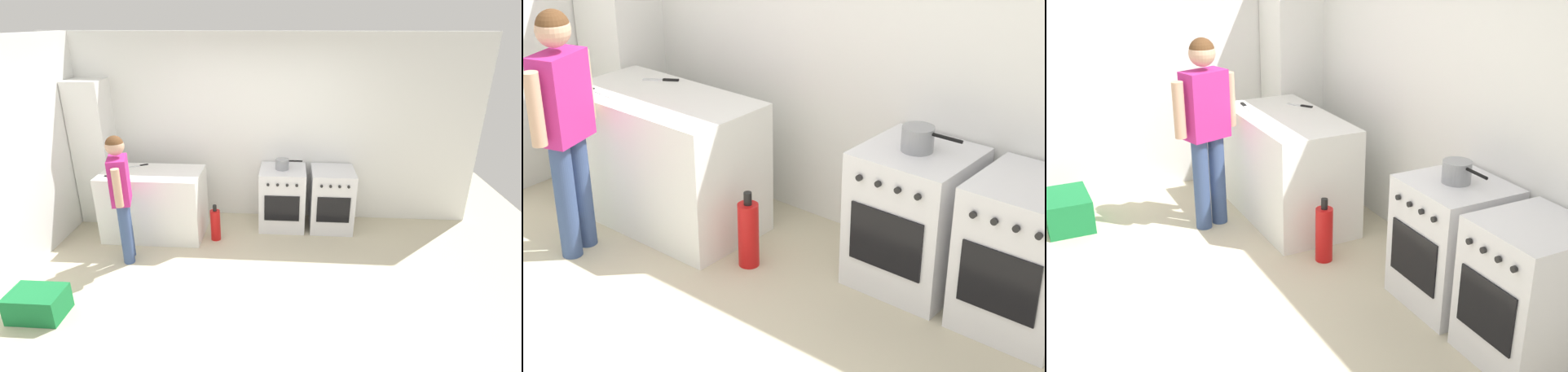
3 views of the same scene
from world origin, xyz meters
The scene contains 13 objects.
ground_plane centered at (0.00, 0.00, 0.00)m, with size 8.00×8.00×0.00m, color beige.
back_wall centered at (0.00, 1.95, 1.30)m, with size 6.00×0.10×2.60m, color white.
side_wall_left centered at (-2.60, 0.40, 1.30)m, with size 0.10×3.10×2.60m, color white.
counter_unit centered at (-1.35, 1.20, 0.45)m, with size 1.30×0.70×0.90m, color white.
oven_left centered at (0.35, 1.58, 0.43)m, with size 0.62×0.62×0.85m.
oven_right centered at (1.03, 1.58, 0.43)m, with size 0.58×0.62×0.85m.
pot centered at (0.34, 1.58, 0.92)m, with size 0.36×0.18×0.14m.
knife_utility centered at (-1.58, 1.43, 0.90)m, with size 0.23×0.16×0.01m.
knife_carving centered at (-1.74, 0.99, 0.90)m, with size 0.33×0.06×0.01m.
person centered at (-1.49, 0.55, 0.92)m, with size 0.29×0.55×1.56m.
fire_extinguisher centered at (-0.52, 1.10, 0.22)m, with size 0.13×0.13×0.50m.
recycling_crate_lower centered at (-2.00, -0.53, 0.14)m, with size 0.52×0.36×0.28m, color #197238.
larder_cabinet centered at (-2.30, 1.68, 1.00)m, with size 0.48×0.44×2.00m, color white.
Camera 1 is at (0.42, -3.62, 2.73)m, focal length 28.00 mm.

